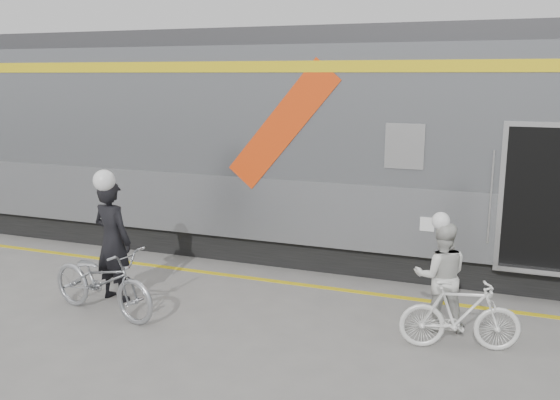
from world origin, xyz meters
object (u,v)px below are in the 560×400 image
at_px(man, 113,241).
at_px(bicycle_left, 102,281).
at_px(woman, 441,276).
at_px(bicycle_right, 460,315).

xyz_separation_m(man, bicycle_left, (0.20, -0.55, -0.41)).
xyz_separation_m(bicycle_left, woman, (4.48, 1.19, 0.23)).
relative_size(man, bicycle_left, 0.95).
xyz_separation_m(man, bicycle_right, (4.98, 0.09, -0.47)).
distance_m(man, woman, 4.73).
distance_m(man, bicycle_right, 5.00).
distance_m(bicycle_left, woman, 4.64).
bearing_deg(man, bicycle_right, -167.68).
height_order(bicycle_left, bicycle_right, bicycle_left).
bearing_deg(woman, bicycle_left, 1.13).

